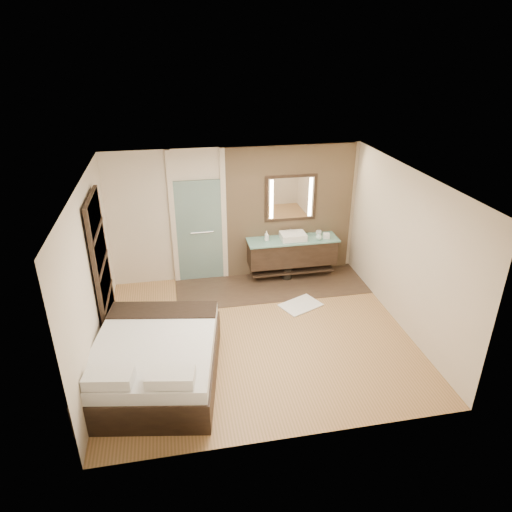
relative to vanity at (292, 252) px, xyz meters
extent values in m
plane|color=olive|center=(-1.10, -1.92, -0.58)|extent=(5.00, 5.00, 0.00)
cube|color=#3A271F|center=(-0.50, -0.32, -0.57)|extent=(3.80, 1.30, 0.01)
cube|color=tan|center=(0.00, 0.29, 0.77)|extent=(2.60, 0.08, 2.70)
cube|color=black|center=(0.00, 0.00, -0.01)|extent=(1.80, 0.50, 0.50)
cube|color=black|center=(0.00, 0.00, -0.40)|extent=(1.71, 0.45, 0.04)
cube|color=#87CFBE|center=(0.00, -0.02, 0.27)|extent=(1.85, 0.55, 0.03)
cube|color=white|center=(0.00, -0.02, 0.35)|extent=(0.50, 0.38, 0.13)
cylinder|color=silver|center=(0.00, 0.17, 0.37)|extent=(0.03, 0.03, 0.18)
cylinder|color=silver|center=(0.00, 0.13, 0.45)|extent=(0.02, 0.10, 0.02)
cube|color=black|center=(0.00, 0.24, 1.07)|extent=(1.06, 0.03, 0.96)
cube|color=white|center=(0.00, 0.23, 1.07)|extent=(0.94, 0.01, 0.84)
cube|color=#F9E8BB|center=(-0.40, 0.22, 1.07)|extent=(0.07, 0.01, 0.80)
cube|color=#F9E8BB|center=(0.40, 0.22, 1.07)|extent=(0.07, 0.01, 0.80)
cube|color=#A5D1C8|center=(-1.85, 0.28, 0.47)|extent=(0.90, 0.05, 2.10)
cylinder|color=silver|center=(-1.80, 0.23, 0.47)|extent=(0.45, 0.03, 0.03)
cube|color=beige|center=(-2.35, 0.29, 0.77)|extent=(0.10, 0.08, 2.70)
cube|color=beige|center=(-1.35, 0.29, 0.77)|extent=(0.10, 0.08, 2.70)
cube|color=black|center=(-3.53, -1.32, 0.62)|extent=(0.06, 1.20, 2.40)
cube|color=beige|center=(-3.51, -1.32, -0.21)|extent=(0.02, 1.06, 0.52)
cube|color=beige|center=(-3.51, -1.32, 0.38)|extent=(0.02, 1.06, 0.52)
cube|color=beige|center=(-3.51, -1.32, 0.96)|extent=(0.02, 1.06, 0.52)
cube|color=beige|center=(-3.51, -1.32, 1.55)|extent=(0.02, 1.06, 0.52)
cube|color=black|center=(-2.75, -2.73, -0.34)|extent=(2.07, 2.42, 0.47)
cube|color=silver|center=(-2.75, -2.73, -0.01)|extent=(2.01, 2.36, 0.19)
cube|color=black|center=(-2.61, -1.94, 0.09)|extent=(1.73, 0.76, 0.04)
cube|color=silver|center=(-3.27, -3.52, 0.17)|extent=(0.64, 0.42, 0.15)
cube|color=silver|center=(-2.53, -3.65, 0.17)|extent=(0.64, 0.42, 0.15)
cube|color=white|center=(-0.13, -1.17, -0.56)|extent=(0.86, 0.75, 0.02)
cylinder|color=black|center=(-0.11, -0.07, -0.46)|extent=(0.26, 0.26, 0.25)
cube|color=white|center=(0.68, -0.10, 0.33)|extent=(0.14, 0.14, 0.10)
imported|color=white|center=(-0.54, 0.01, 0.39)|extent=(0.10, 0.10, 0.21)
imported|color=#B2B2B2|center=(-0.53, 0.01, 0.37)|extent=(0.10, 0.10, 0.17)
imported|color=#A1CBC3|center=(0.50, -0.15, 0.37)|extent=(0.13, 0.13, 0.16)
imported|color=silver|center=(0.58, 0.09, 0.33)|extent=(0.14, 0.14, 0.09)
camera|label=1|loc=(-2.32, -8.19, 3.93)|focal=32.00mm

